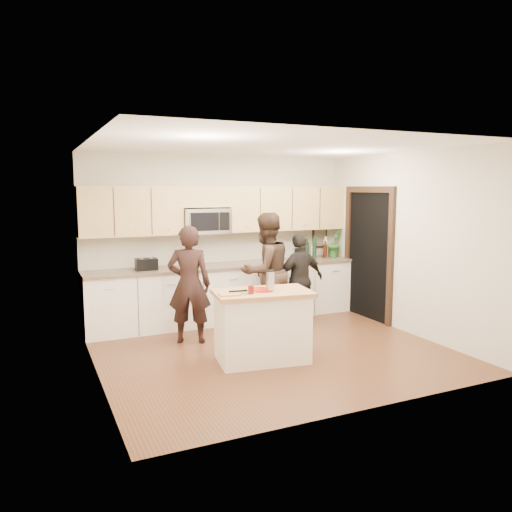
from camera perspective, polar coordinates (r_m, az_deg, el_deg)
name	(u,v)px	position (r m, az deg, el deg)	size (l,w,h in m)	color
floor	(272,351)	(6.83, 1.87, -10.75)	(4.50, 4.50, 0.00)	brown
room_shell	(273,222)	(6.49, 1.94, 3.88)	(4.52, 4.02, 2.71)	beige
back_cabinetry	(226,293)	(8.20, -3.39, -4.20)	(4.50, 0.66, 0.94)	white
upper_cabinetry	(224,208)	(8.18, -3.62, 5.45)	(4.50, 0.33, 0.75)	tan
microwave	(205,221)	(8.04, -5.81, 4.01)	(0.76, 0.41, 0.40)	silver
doorway	(368,250)	(8.49, 12.73, 0.72)	(0.06, 1.25, 2.20)	black
framed_picture	(320,237)	(9.21, 7.28, 2.15)	(0.30, 0.03, 0.38)	black
dish_towel	(172,279)	(7.68, -9.53, -2.62)	(0.34, 0.60, 0.48)	white
island	(262,326)	(6.33, 0.72, -7.96)	(1.29, 0.87, 0.90)	white
red_plate	(262,290)	(6.25, 0.66, -3.87)	(0.31, 0.31, 0.02)	maroon
box_grater	(270,280)	(6.18, 1.65, -2.74)	(0.10, 0.06, 0.25)	silver
drink_glass	(251,290)	(6.04, -0.59, -3.87)	(0.07, 0.07, 0.10)	maroon
cutting_board	(229,294)	(5.99, -3.08, -4.38)	(0.25, 0.20, 0.02)	#BA7B4D
tongs	(238,291)	(6.07, -2.06, -4.02)	(0.23, 0.03, 0.02)	black
knife	(248,292)	(6.03, -0.92, -4.18)	(0.18, 0.02, 0.01)	silver
toaster	(146,264)	(7.72, -12.42, -0.92)	(0.32, 0.20, 0.18)	black
bottle_cluster	(315,248)	(8.85, 6.81, 0.89)	(0.54, 0.24, 0.42)	black
orchid	(334,243)	(9.08, 8.95, 1.51)	(0.28, 0.23, 0.51)	#2C6B2A
woman_left	(189,284)	(7.05, -7.65, -3.24)	(0.61, 0.40, 1.66)	black
woman_center	(266,272)	(7.64, 1.13, -1.79)	(0.88, 0.68, 1.81)	black
woman_right	(300,280)	(7.90, 5.07, -2.73)	(0.86, 0.36, 1.47)	black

